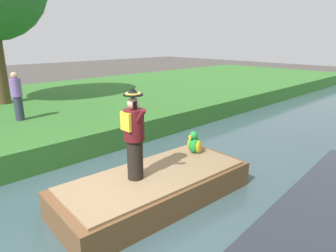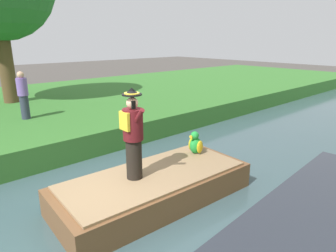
# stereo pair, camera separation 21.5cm
# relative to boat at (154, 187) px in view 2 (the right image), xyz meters

# --- Properties ---
(ground_plane) EXTENTS (80.00, 80.00, 0.00)m
(ground_plane) POSITION_rel_boat_xyz_m (0.00, -1.09, -0.40)
(ground_plane) COLOR #4C4742
(canal_water) EXTENTS (5.93, 48.00, 0.10)m
(canal_water) POSITION_rel_boat_xyz_m (0.00, -1.09, -0.35)
(canal_water) COLOR #3D565B
(canal_water) RESTS_ON ground
(boat) EXTENTS (2.02, 4.29, 0.61)m
(boat) POSITION_rel_boat_xyz_m (0.00, 0.00, 0.00)
(boat) COLOR brown
(boat) RESTS_ON canal_water
(person_pirate) EXTENTS (0.61, 0.42, 1.85)m
(person_pirate) POSITION_rel_boat_xyz_m (-0.12, -0.42, 1.23)
(person_pirate) COLOR black
(person_pirate) RESTS_ON boat
(parrot_plush) EXTENTS (0.36, 0.35, 0.57)m
(parrot_plush) POSITION_rel_boat_xyz_m (-0.22, 1.50, 0.55)
(parrot_plush) COLOR green
(parrot_plush) RESTS_ON boat
(person_bystander) EXTENTS (0.34, 0.34, 1.60)m
(person_bystander) POSITION_rel_boat_xyz_m (-6.04, -0.68, 1.23)
(person_bystander) COLOR #33384C
(person_bystander) RESTS_ON grass_bank_near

